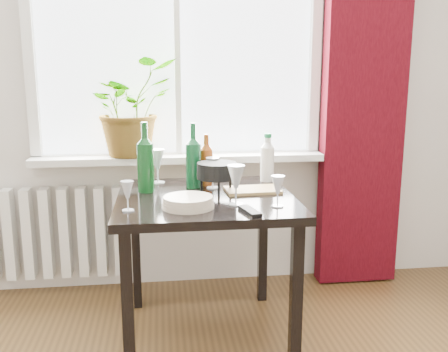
{
  "coord_description": "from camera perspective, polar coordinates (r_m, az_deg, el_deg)",
  "views": [
    {
      "loc": [
        -0.11,
        -0.8,
        1.33
      ],
      "look_at": [
        0.19,
        1.55,
        0.84
      ],
      "focal_mm": 40.0,
      "sensor_mm": 36.0,
      "label": 1
    }
  ],
  "objects": [
    {
      "name": "wineglass_front_right",
      "position": [
        2.24,
        1.37,
        -0.99
      ],
      "size": [
        0.08,
        0.08,
        0.19
      ],
      "primitive_type": null,
      "rotation": [
        0.0,
        0.0,
        0.04
      ],
      "color": "#B1BBBF",
      "rests_on": "table"
    },
    {
      "name": "potted_plant",
      "position": [
        2.98,
        -10.66,
        7.71
      ],
      "size": [
        0.67,
        0.66,
        0.57
      ],
      "primitive_type": "imported",
      "rotation": [
        0.0,
        0.0,
        0.65
      ],
      "color": "#2A7920",
      "rests_on": "windowsill"
    },
    {
      "name": "cutting_board",
      "position": [
        2.52,
        3.26,
        -1.6
      ],
      "size": [
        0.28,
        0.19,
        0.01
      ],
      "primitive_type": "cube",
      "rotation": [
        0.0,
        0.0,
        0.06
      ],
      "color": "#AD8B4E",
      "rests_on": "table"
    },
    {
      "name": "curtain",
      "position": [
        3.17,
        15.83,
        10.76
      ],
      "size": [
        0.5,
        0.12,
        2.56
      ],
      "color": "#32040B",
      "rests_on": "ground"
    },
    {
      "name": "wineglass_far_right",
      "position": [
        2.23,
        6.16,
        -1.71
      ],
      "size": [
        0.08,
        0.08,
        0.14
      ],
      "primitive_type": null,
      "rotation": [
        0.0,
        0.0,
        -0.36
      ],
      "color": "silver",
      "rests_on": "table"
    },
    {
      "name": "cleaning_bottle",
      "position": [
        2.74,
        4.98,
        2.12
      ],
      "size": [
        0.1,
        0.1,
        0.26
      ],
      "primitive_type": null,
      "rotation": [
        0.0,
        0.0,
        -0.37
      ],
      "color": "white",
      "rests_on": "table"
    },
    {
      "name": "wineglass_back_center",
      "position": [
        2.56,
        -1.3,
        0.38
      ],
      "size": [
        0.09,
        0.09,
        0.17
      ],
      "primitive_type": null,
      "rotation": [
        0.0,
        0.0,
        0.28
      ],
      "color": "white",
      "rests_on": "table"
    },
    {
      "name": "wine_bottle_left",
      "position": [
        2.51,
        -8.99,
        2.22
      ],
      "size": [
        0.1,
        0.1,
        0.36
      ],
      "primitive_type": null,
      "rotation": [
        0.0,
        0.0,
        0.28
      ],
      "color": "#0B3C14",
      "rests_on": "table"
    },
    {
      "name": "fondue_pot",
      "position": [
        2.47,
        -0.83,
        -0.2
      ],
      "size": [
        0.28,
        0.26,
        0.15
      ],
      "primitive_type": null,
      "rotation": [
        0.0,
        0.0,
        -0.33
      ],
      "color": "black",
      "rests_on": "table"
    },
    {
      "name": "windowsill",
      "position": [
        2.99,
        -5.11,
        2.05
      ],
      "size": [
        1.72,
        0.2,
        0.04
      ],
      "color": "silver",
      "rests_on": "ground"
    },
    {
      "name": "table",
      "position": [
        2.45,
        -2.12,
        -4.35
      ],
      "size": [
        0.85,
        0.85,
        0.74
      ],
      "color": "black",
      "rests_on": "ground"
    },
    {
      "name": "plate_stack",
      "position": [
        2.22,
        -4.12,
        -3.0
      ],
      "size": [
        0.28,
        0.28,
        0.05
      ],
      "primitive_type": "cylinder",
      "rotation": [
        0.0,
        0.0,
        0.23
      ],
      "color": "beige",
      "rests_on": "table"
    },
    {
      "name": "bottle_amber",
      "position": [
        2.63,
        -2.02,
        1.93
      ],
      "size": [
        0.07,
        0.07,
        0.28
      ],
      "primitive_type": null,
      "rotation": [
        0.0,
        0.0,
        0.02
      ],
      "color": "#77340D",
      "rests_on": "table"
    },
    {
      "name": "radiator",
      "position": [
        3.19,
        -18.64,
        -6.15
      ],
      "size": [
        0.8,
        0.1,
        0.55
      ],
      "color": "white",
      "rests_on": "ground"
    },
    {
      "name": "window",
      "position": [
        3.03,
        -5.44,
        16.87
      ],
      "size": [
        1.72,
        0.08,
        1.62
      ],
      "color": "white",
      "rests_on": "ground"
    },
    {
      "name": "tv_remote",
      "position": [
        2.14,
        2.95,
        -4.02
      ],
      "size": [
        0.08,
        0.16,
        0.02
      ],
      "primitive_type": "cube",
      "rotation": [
        0.0,
        0.0,
        0.24
      ],
      "color": "black",
      "rests_on": "table"
    },
    {
      "name": "wineglass_front_left",
      "position": [
        2.19,
        -10.97,
        -2.25
      ],
      "size": [
        0.07,
        0.07,
        0.14
      ],
      "primitive_type": null,
      "rotation": [
        0.0,
        0.0,
        0.25
      ],
      "color": "silver",
      "rests_on": "table"
    },
    {
      "name": "wineglass_back_left",
      "position": [
        2.71,
        -7.6,
        1.17
      ],
      "size": [
        0.08,
        0.08,
        0.19
      ],
      "primitive_type": null,
      "rotation": [
        0.0,
        0.0,
        -0.01
      ],
      "color": "silver",
      "rests_on": "table"
    },
    {
      "name": "wine_bottle_right",
      "position": [
        2.58,
        -3.53,
        2.42
      ],
      "size": [
        0.08,
        0.08,
        0.34
      ],
      "primitive_type": null,
      "rotation": [
        0.0,
        0.0,
        -0.04
      ],
      "color": "#0D4421",
      "rests_on": "table"
    }
  ]
}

